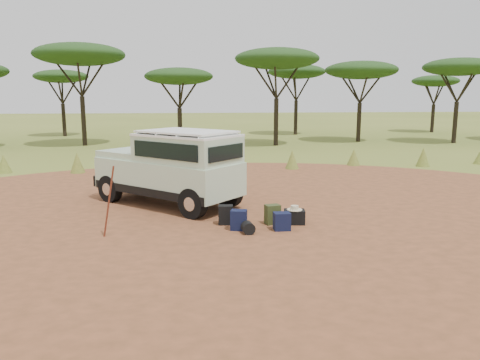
{
  "coord_description": "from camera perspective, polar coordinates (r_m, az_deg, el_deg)",
  "views": [
    {
      "loc": [
        -1.34,
        -11.28,
        3.2
      ],
      "look_at": [
        -0.09,
        0.6,
        1.0
      ],
      "focal_mm": 35.0,
      "sensor_mm": 36.0,
      "label": 1
    }
  ],
  "objects": [
    {
      "name": "stuff_sack",
      "position": [
        10.9,
        0.99,
        -5.85
      ],
      "size": [
        0.32,
        0.32,
        0.29
      ],
      "primitive_type": "cylinder",
      "rotation": [
        1.57,
        0.0,
        0.12
      ],
      "color": "black",
      "rests_on": "ground"
    },
    {
      "name": "backpack_navy",
      "position": [
        11.16,
        -0.15,
        -4.92
      ],
      "size": [
        0.43,
        0.35,
        0.49
      ],
      "primitive_type": "cube",
      "rotation": [
        0.0,
        0.0,
        -0.26
      ],
      "color": "#111737",
      "rests_on": "ground"
    },
    {
      "name": "safari_vehicle",
      "position": [
        13.64,
        -8.37,
        1.32
      ],
      "size": [
        4.53,
        4.32,
        2.2
      ],
      "rotation": [
        0.0,
        0.0,
        -0.73
      ],
      "color": "#B5D0B1",
      "rests_on": "ground"
    },
    {
      "name": "backpack_olive",
      "position": [
        11.69,
        3.99,
        -4.21
      ],
      "size": [
        0.41,
        0.33,
        0.49
      ],
      "primitive_type": "cube",
      "rotation": [
        0.0,
        0.0,
        0.23
      ],
      "color": "#414821",
      "rests_on": "ground"
    },
    {
      "name": "safari_hat",
      "position": [
        11.72,
        6.68,
        -3.45
      ],
      "size": [
        0.38,
        0.38,
        0.11
      ],
      "color": "beige",
      "rests_on": "hard_case"
    },
    {
      "name": "acacia_treeline",
      "position": [
        31.2,
        -2.22,
        13.51
      ],
      "size": [
        46.7,
        13.2,
        6.26
      ],
      "color": "black",
      "rests_on": "ground"
    },
    {
      "name": "ground",
      "position": [
        11.8,
        0.75,
        -5.29
      ],
      "size": [
        140.0,
        140.0,
        0.0
      ],
      "primitive_type": "plane",
      "color": "olive",
      "rests_on": "ground"
    },
    {
      "name": "hard_case",
      "position": [
        11.78,
        6.66,
        -4.49
      ],
      "size": [
        0.55,
        0.43,
        0.36
      ],
      "primitive_type": "cube",
      "rotation": [
        0.0,
        0.0,
        -0.14
      ],
      "color": "black",
      "rests_on": "ground"
    },
    {
      "name": "grass_fringe",
      "position": [
        20.2,
        -1.82,
        2.48
      ],
      "size": [
        36.6,
        1.6,
        0.9
      ],
      "color": "olive",
      "rests_on": "ground"
    },
    {
      "name": "walking_staff",
      "position": [
        10.85,
        -15.7,
        -2.6
      ],
      "size": [
        0.36,
        0.2,
        1.65
      ],
      "primitive_type": "cylinder",
      "rotation": [
        0.2,
        0.0,
        1.13
      ],
      "color": "maroon",
      "rests_on": "ground"
    },
    {
      "name": "dirt_clearing",
      "position": [
        11.8,
        0.75,
        -5.28
      ],
      "size": [
        23.0,
        23.0,
        0.01
      ],
      "primitive_type": "cylinder",
      "color": "brown",
      "rests_on": "ground"
    },
    {
      "name": "backpack_black",
      "position": [
        11.64,
        -1.76,
        -4.28
      ],
      "size": [
        0.38,
        0.29,
        0.49
      ],
      "primitive_type": "cube",
      "rotation": [
        0.0,
        0.0,
        -0.08
      ],
      "color": "black",
      "rests_on": "ground"
    },
    {
      "name": "duffel_navy",
      "position": [
        11.2,
        5.13,
        -5.06
      ],
      "size": [
        0.4,
        0.3,
        0.43
      ],
      "primitive_type": "cube",
      "rotation": [
        0.0,
        0.0,
        0.04
      ],
      "color": "#111737",
      "rests_on": "ground"
    }
  ]
}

